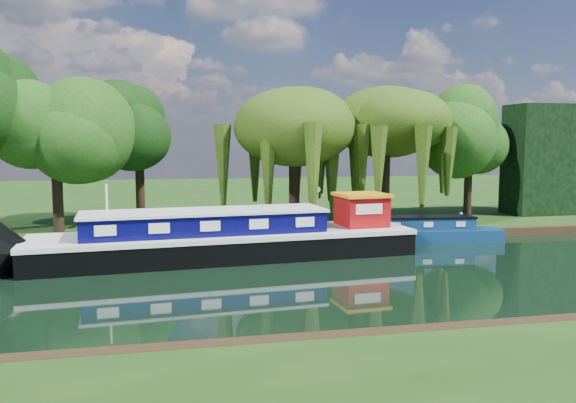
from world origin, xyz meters
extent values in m
plane|color=black|center=(0.00, 0.00, 0.00)|extent=(120.00, 120.00, 0.00)
cube|color=#17360E|center=(0.00, 34.00, 0.23)|extent=(120.00, 52.00, 0.45)
cube|color=black|center=(-5.65, 4.81, 0.47)|extent=(18.91, 5.74, 1.24)
cube|color=silver|center=(-5.65, 4.81, 1.19)|extent=(19.03, 5.83, 0.23)
cube|color=#050541|center=(-6.68, 4.72, 1.81)|extent=(11.76, 3.97, 0.98)
cube|color=silver|center=(-6.68, 4.72, 2.36)|extent=(11.99, 4.19, 0.12)
cube|color=maroon|center=(1.57, 5.44, 2.09)|extent=(2.47, 2.47, 1.55)
cube|color=orange|center=(1.57, 5.44, 2.95)|extent=(2.75, 2.75, 0.17)
cylinder|color=silver|center=(-11.21, 4.33, 2.56)|extent=(0.10, 0.10, 2.48)
cube|color=navy|center=(5.09, 7.30, 0.30)|extent=(10.91, 3.05, 0.81)
cube|color=navy|center=(5.09, 7.30, 1.04)|extent=(7.65, 2.23, 0.67)
cube|color=black|center=(5.09, 7.30, 1.42)|extent=(7.75, 2.33, 0.09)
cube|color=silver|center=(2.20, 6.95, 1.07)|extent=(0.54, 0.11, 0.29)
cube|color=silver|center=(4.07, 6.72, 1.07)|extent=(0.54, 0.11, 0.29)
cube|color=silver|center=(5.94, 6.50, 1.07)|extent=(0.54, 0.11, 0.29)
cube|color=silver|center=(7.81, 6.28, 1.07)|extent=(0.54, 0.11, 0.29)
imported|color=maroon|center=(-8.41, 6.30, 0.00)|extent=(3.47, 2.84, 0.63)
cylinder|color=black|center=(-0.42, 12.96, 2.94)|extent=(0.65, 0.65, 4.99)
ellipsoid|color=#2B450E|center=(-0.42, 12.96, 6.55)|extent=(6.97, 6.97, 4.50)
cylinder|color=black|center=(5.62, 12.47, 2.90)|extent=(0.69, 0.69, 4.90)
ellipsoid|color=#2B450E|center=(5.62, 12.47, 6.44)|extent=(6.69, 6.69, 4.32)
cylinder|color=black|center=(-14.81, 12.22, 3.78)|extent=(0.67, 0.67, 6.67)
ellipsoid|color=#144511|center=(-14.81, 12.22, 6.51)|extent=(5.45, 5.45, 5.45)
cylinder|color=black|center=(-10.31, 16.01, 3.68)|extent=(0.58, 0.58, 6.46)
ellipsoid|color=black|center=(-10.31, 16.01, 6.32)|extent=(5.17, 5.17, 5.17)
cylinder|color=black|center=(12.77, 14.34, 3.51)|extent=(0.62, 0.62, 6.12)
ellipsoid|color=#144511|center=(12.77, 14.34, 6.02)|extent=(4.90, 4.90, 4.90)
cube|color=black|center=(19.00, 14.00, 4.45)|extent=(6.00, 3.00, 8.00)
cylinder|color=silver|center=(0.50, 10.50, 1.55)|extent=(0.10, 0.10, 2.20)
sphere|color=white|center=(0.50, 10.50, 2.83)|extent=(0.36, 0.36, 0.36)
cylinder|color=silver|center=(-10.00, 8.40, 0.95)|extent=(0.16, 0.16, 1.00)
cylinder|color=silver|center=(-4.00, 8.40, 0.95)|extent=(0.16, 0.16, 1.00)
cylinder|color=silver|center=(3.00, 8.40, 0.95)|extent=(0.16, 0.16, 1.00)
cylinder|color=silver|center=(9.00, 8.40, 0.95)|extent=(0.16, 0.16, 1.00)
camera|label=1|loc=(-8.28, -22.60, 5.70)|focal=35.00mm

